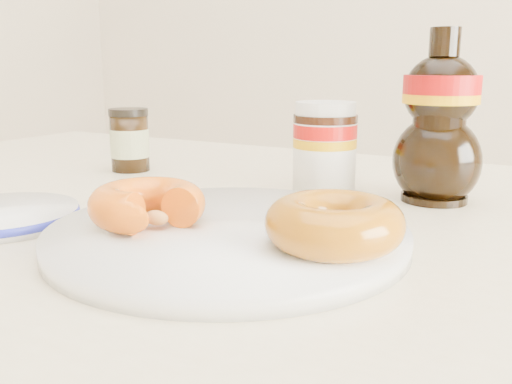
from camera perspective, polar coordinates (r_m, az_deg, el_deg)
The scene contains 8 objects.
dining_table at distance 0.59m, azimuth -1.37°, elevation -10.48°, with size 1.40×0.90×0.75m.
plate at distance 0.49m, azimuth -2.85°, elevation -4.22°, with size 0.31×0.31×0.02m.
donut_bitten at distance 0.50m, azimuth -10.82°, elevation -1.20°, with size 0.10×0.10×0.03m, color orange.
donut_whole at distance 0.43m, azimuth 7.84°, elevation -3.11°, with size 0.11×0.11×0.04m, color #985309.
nutella_jar at distance 0.68m, azimuth 6.89°, elevation 4.84°, with size 0.08×0.08×0.11m.
syrup_bottle at distance 0.65m, azimuth 17.88°, elevation 7.16°, with size 0.10×0.08×0.19m, color black, non-canonical shape.
dark_jar at distance 0.83m, azimuth -12.52°, elevation 5.05°, with size 0.05×0.05×0.09m.
blue_rim_saucer at distance 0.60m, azimuth -24.07°, elevation -2.12°, with size 0.14×0.14×0.01m.
Camera 1 is at (0.28, -0.37, 0.90)m, focal length 40.00 mm.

